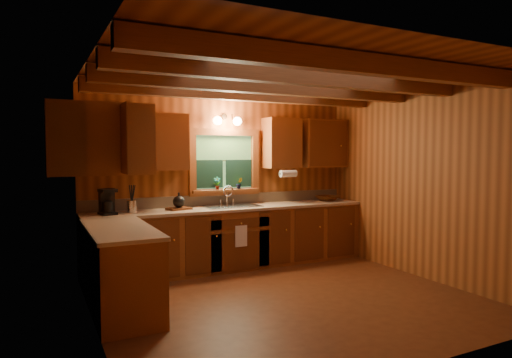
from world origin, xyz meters
The scene contains 20 objects.
room centered at (0.00, 0.00, 1.30)m, with size 4.20×4.20×4.20m.
ceiling_beams centered at (0.00, 0.00, 2.49)m, with size 4.20×2.54×0.18m.
base_cabinets centered at (-0.49, 1.28, 0.43)m, with size 4.20×2.22×0.86m.
countertop centered at (-0.48, 1.29, 0.88)m, with size 4.20×2.24×0.04m.
backsplash centered at (0.00, 1.89, 0.98)m, with size 4.20×0.02×0.16m, color tan.
dishwasher_panel centered at (-1.47, 0.68, 0.43)m, with size 0.02×0.60×0.80m, color white.
upper_cabinets centered at (-0.56, 1.42, 1.84)m, with size 4.19×1.77×0.78m.
window centered at (0.00, 1.87, 1.53)m, with size 1.12×0.08×1.00m.
window_sill centered at (0.00, 1.82, 1.12)m, with size 1.06×0.14×0.04m, color brown.
wall_sconce centered at (0.00, 1.75, 2.16)m, with size 0.45×0.21×0.17m.
paper_towel_roll centered at (0.92, 1.53, 1.37)m, with size 0.11×0.11×0.27m, color white.
dish_towel centered at (0.00, 1.26, 0.52)m, with size 0.18×0.01×0.30m, color white.
sink centered at (0.00, 1.60, 0.86)m, with size 0.82×0.48×0.43m.
coffee_maker centered at (-1.75, 1.57, 1.06)m, with size 0.19×0.24×0.33m.
utensil_crock centered at (-1.44, 1.61, 0.99)m, with size 0.13×0.13×0.37m.
cutting_board centered at (-0.79, 1.62, 0.91)m, with size 0.31×0.22×0.03m, color #592B13.
teakettle centered at (-0.79, 1.62, 1.01)m, with size 0.17×0.17×0.21m.
wicker_basket centered at (1.72, 1.62, 0.94)m, with size 0.35×0.35×0.09m, color #48230C.
potted_plant_left centered at (-0.14, 1.81, 1.24)m, with size 0.10×0.07×0.20m, color #592B13.
potted_plant_right centered at (0.22, 1.80, 1.23)m, with size 0.09×0.08×0.17m, color #592B13.
Camera 1 is at (-2.62, -4.42, 1.70)m, focal length 31.57 mm.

